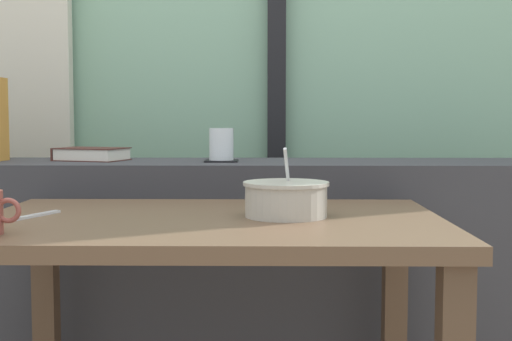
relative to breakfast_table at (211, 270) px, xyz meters
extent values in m
cube|color=#84B293|center=(-0.04, 1.22, 0.79)|extent=(4.80, 0.08, 2.80)
cube|color=black|center=(0.17, 1.15, 0.69)|extent=(0.07, 0.05, 2.60)
cube|color=#38383D|center=(-0.04, 0.61, -0.20)|extent=(2.80, 0.39, 0.82)
cube|color=brown|center=(-0.47, 0.30, -0.26)|extent=(0.06, 0.06, 0.69)
cube|color=brown|center=(0.47, 0.30, -0.26)|extent=(0.06, 0.06, 0.69)
cube|color=brown|center=(0.00, 0.00, 0.10)|extent=(1.05, 0.71, 0.03)
cube|color=black|center=(-0.01, 0.59, 0.21)|extent=(0.10, 0.10, 0.00)
cylinder|color=white|center=(-0.01, 0.59, 0.26)|extent=(0.08, 0.08, 0.10)
cylinder|color=gold|center=(-0.01, 0.59, 0.25)|extent=(0.07, 0.07, 0.06)
cube|color=#47231E|center=(-0.42, 0.64, 0.21)|extent=(0.24, 0.20, 0.00)
cube|color=silver|center=(-0.42, 0.64, 0.23)|extent=(0.23, 0.19, 0.03)
cube|color=#47231E|center=(-0.42, 0.64, 0.25)|extent=(0.24, 0.20, 0.00)
cube|color=#47231E|center=(-0.52, 0.67, 0.23)|extent=(0.05, 0.14, 0.04)
cylinder|color=#BCB7A8|center=(0.17, 0.02, 0.16)|extent=(0.19, 0.19, 0.08)
cylinder|color=#BCB7A8|center=(0.17, 0.02, 0.19)|extent=(0.20, 0.20, 0.01)
cylinder|color=#B27038|center=(0.17, 0.02, 0.15)|extent=(0.16, 0.16, 0.05)
cylinder|color=silver|center=(0.18, 0.04, 0.21)|extent=(0.03, 0.11, 0.14)
ellipsoid|color=silver|center=(0.18, 0.06, 0.16)|extent=(0.03, 0.05, 0.01)
cube|color=silver|center=(-0.40, 0.00, 0.12)|extent=(0.08, 0.16, 0.01)
torus|color=#9E4C42|center=(-0.37, -0.24, 0.17)|extent=(0.05, 0.01, 0.05)
camera|label=1|loc=(0.13, -1.58, 0.35)|focal=49.72mm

